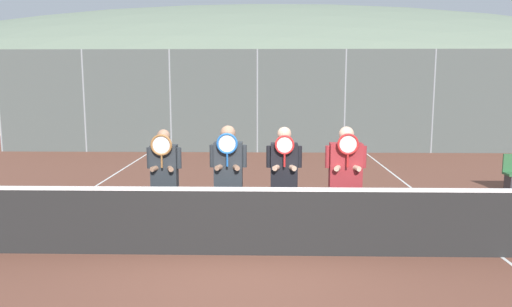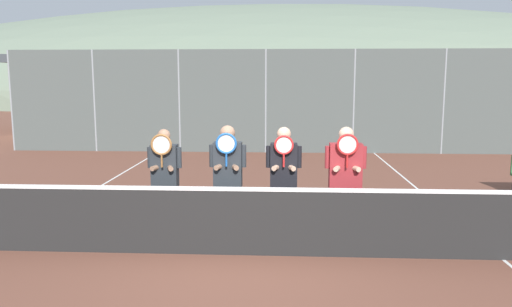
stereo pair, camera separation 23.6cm
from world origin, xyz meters
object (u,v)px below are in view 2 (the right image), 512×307
Objects in this scene: car_far_left at (152,121)px; player_center_left at (228,173)px; car_left_of_center at (282,119)px; car_center at (413,121)px; player_rightmost at (345,174)px; player_center_right at (284,175)px; player_leftmost at (165,175)px.

player_center_left is at bearing -70.04° from car_far_left.
car_left_of_center is 1.02× the size of car_center.
car_left_of_center is (-0.99, 11.99, -0.16)m from player_rightmost.
player_rightmost reaches higher than player_center_right.
player_center_left is 12.42m from car_far_left.
player_center_left is 1.77m from player_rightmost.
car_far_left is at bearing -177.41° from car_center.
car_center is (10.08, 0.46, 0.03)m from car_far_left.
player_center_right reaches higher than car_far_left.
player_rightmost is at bearing -4.41° from player_center_right.
car_far_left is 0.95× the size of car_left_of_center.
car_left_of_center is at bearing 90.33° from player_center_right.
car_far_left is at bearing 105.70° from player_leftmost.
car_left_of_center is (-0.07, 11.92, -0.12)m from player_center_right.
player_leftmost reaches higher than car_far_left.
player_center_left is 0.85m from player_center_right.
car_center reaches higher than car_far_left.
player_center_left is 13.46m from car_center.
player_rightmost is (1.77, 0.03, -0.00)m from player_center_left.
player_center_left reaches higher than player_center_right.
player_center_left reaches higher than player_leftmost.
car_far_left is (-3.24, 11.53, -0.16)m from player_leftmost.
player_rightmost reaches higher than car_center.
player_center_right is (0.84, 0.10, -0.04)m from player_center_left.
player_center_left is at bearing -93.69° from car_left_of_center.
player_leftmost is 13.80m from car_center.
player_center_right is 12.64m from car_far_left.
player_leftmost is 0.97× the size of player_center_right.
player_rightmost is 0.39× the size of car_left_of_center.
player_rightmost is (2.77, -0.11, 0.07)m from player_leftmost.
player_center_right is 0.99× the size of player_rightmost.
car_center is at bearing 2.59° from car_far_left.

